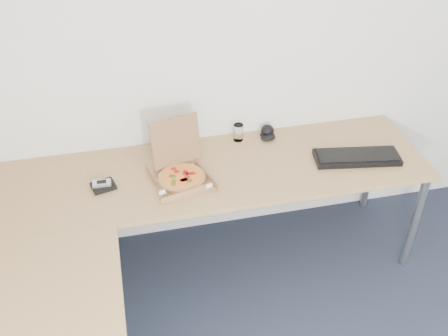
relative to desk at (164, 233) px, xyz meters
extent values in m
cube|color=tan|center=(0.32, 0.43, 0.01)|extent=(2.50, 0.70, 0.03)
cylinder|color=gray|center=(1.52, 0.73, -0.35)|extent=(0.05, 0.05, 0.70)
cube|color=#9B6C44|center=(0.15, 0.36, 0.03)|extent=(0.29, 0.29, 0.01)
cube|color=#9B6C44|center=(0.15, 0.52, 0.18)|extent=(0.29, 0.06, 0.29)
cylinder|color=tan|center=(0.15, 0.36, 0.05)|extent=(0.26, 0.26, 0.02)
cylinder|color=red|center=(0.15, 0.36, 0.06)|extent=(0.23, 0.23, 0.00)
cylinder|color=white|center=(0.55, 0.70, 0.08)|extent=(0.06, 0.06, 0.11)
cube|color=black|center=(1.18, 0.34, 0.04)|extent=(0.51, 0.25, 0.03)
ellipsoid|color=black|center=(0.73, 0.66, 0.05)|extent=(0.11, 0.08, 0.03)
cube|color=black|center=(-0.28, 0.40, 0.04)|extent=(0.14, 0.13, 0.02)
cube|color=#B2B5BA|center=(-0.28, 0.40, 0.06)|extent=(0.10, 0.05, 0.02)
ellipsoid|color=black|center=(0.74, 0.71, 0.07)|extent=(0.09, 0.09, 0.08)
camera|label=1|loc=(-0.13, -1.90, 1.77)|focal=41.51mm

